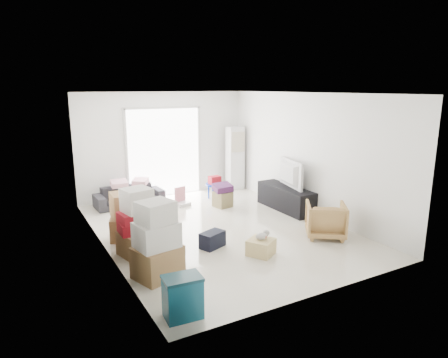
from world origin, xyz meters
name	(u,v)px	position (x,y,z in m)	size (l,w,h in m)	color
room_shell	(218,164)	(0.00, 0.00, 1.35)	(4.98, 6.48, 3.18)	beige
sliding_door	(164,149)	(0.00, 2.98, 1.24)	(2.10, 0.04, 2.33)	white
ac_tower	(235,158)	(1.95, 2.65, 0.88)	(0.45, 0.30, 1.75)	silver
tv_console	(286,198)	(2.00, 0.39, 0.27)	(0.49, 1.64, 0.55)	black
television	(286,184)	(2.00, 0.39, 0.62)	(1.10, 0.63, 0.14)	black
sofa	(129,193)	(-1.11, 2.50, 0.32)	(1.63, 0.48, 0.64)	#2C2B31
pillow_left	(119,178)	(-1.34, 2.53, 0.70)	(0.41, 0.32, 0.13)	#EDADC0
pillow_right	(140,176)	(-0.82, 2.50, 0.70)	(0.39, 0.31, 0.13)	#EDADC0
armchair	(326,218)	(1.59, -1.38, 0.37)	(0.71, 0.67, 0.74)	tan
storage_bins	(183,297)	(-1.90, -2.60, 0.28)	(0.50, 0.37, 0.55)	#125369
box_stack_a	(157,244)	(-1.80, -1.41, 0.53)	(0.79, 0.72, 1.19)	olive
box_stack_b	(138,227)	(-1.80, -0.48, 0.51)	(0.69, 0.69, 1.17)	olive
box_stack_c	(127,217)	(-1.77, 0.36, 0.44)	(0.73, 0.67, 0.90)	olive
loose_box	(158,233)	(-1.30, -0.03, 0.16)	(0.38, 0.38, 0.32)	olive
duffel_bag	(212,240)	(-0.55, -0.79, 0.14)	(0.45, 0.27, 0.29)	black
ottoman	(223,199)	(0.81, 1.30, 0.19)	(0.37, 0.37, 0.37)	#998B59
blanket	(223,189)	(0.81, 1.30, 0.44)	(0.41, 0.41, 0.14)	#4D1E4B
kids_table	(215,183)	(0.96, 1.99, 0.43)	(0.47, 0.47, 0.60)	#092AAA
toy_walker	(181,200)	(-0.01, 1.90, 0.12)	(0.40, 0.37, 0.44)	silver
wood_crate	(261,247)	(0.03, -1.48, 0.14)	(0.41, 0.41, 0.27)	#DDC380
plush_bunny	(263,235)	(0.07, -1.48, 0.34)	(0.29, 0.16, 0.15)	#B2ADA8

